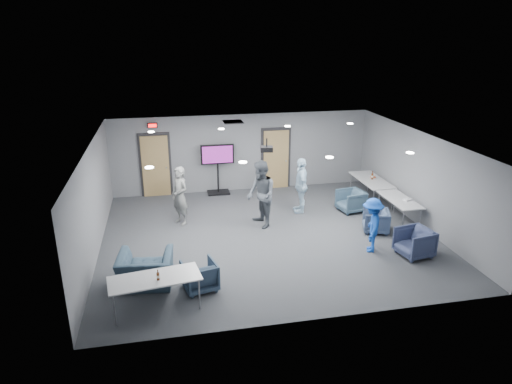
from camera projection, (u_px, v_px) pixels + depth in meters
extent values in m
plane|color=#333539|center=(268.00, 235.00, 12.72)|extent=(9.00, 9.00, 0.00)
plane|color=silver|center=(269.00, 141.00, 11.81)|extent=(9.00, 9.00, 0.00)
cube|color=slate|center=(242.00, 153.00, 15.95)|extent=(9.00, 0.02, 2.70)
cube|color=slate|center=(316.00, 259.00, 8.58)|extent=(9.00, 0.02, 2.70)
cube|color=slate|center=(93.00, 202.00, 11.41)|extent=(0.02, 8.00, 2.70)
cube|color=slate|center=(420.00, 179.00, 13.12)|extent=(0.02, 8.00, 2.70)
cube|color=black|center=(156.00, 165.00, 15.45)|extent=(1.06, 0.06, 2.24)
cube|color=tan|center=(156.00, 166.00, 15.42)|extent=(0.90, 0.05, 2.10)
cylinder|color=gray|center=(166.00, 168.00, 15.46)|extent=(0.04, 0.10, 0.04)
cube|color=black|center=(276.00, 159.00, 16.24)|extent=(1.06, 0.06, 2.24)
cube|color=tan|center=(276.00, 160.00, 16.22)|extent=(0.90, 0.05, 2.10)
cylinder|color=gray|center=(286.00, 161.00, 16.25)|extent=(0.04, 0.10, 0.04)
cube|color=black|center=(152.00, 125.00, 14.96)|extent=(0.32, 0.06, 0.16)
cube|color=#FF0C0C|center=(152.00, 126.00, 14.92)|extent=(0.26, 0.02, 0.11)
cube|color=black|center=(233.00, 122.00, 14.30)|extent=(0.60, 0.60, 0.03)
cylinder|color=white|center=(149.00, 167.00, 9.59)|extent=(0.18, 0.18, 0.02)
cylinder|color=white|center=(151.00, 132.00, 12.91)|extent=(0.18, 0.18, 0.02)
cylinder|color=white|center=(243.00, 162.00, 9.97)|extent=(0.18, 0.18, 0.02)
cylinder|color=white|center=(221.00, 129.00, 13.29)|extent=(0.18, 0.18, 0.02)
cylinder|color=white|center=(329.00, 157.00, 10.34)|extent=(0.18, 0.18, 0.02)
cylinder|color=white|center=(288.00, 126.00, 13.66)|extent=(0.18, 0.18, 0.02)
cylinder|color=white|center=(410.00, 153.00, 10.72)|extent=(0.18, 0.18, 0.02)
cylinder|color=white|center=(350.00, 124.00, 14.04)|extent=(0.18, 0.18, 0.02)
imported|color=gray|center=(180.00, 196.00, 13.23)|extent=(0.69, 0.76, 1.73)
imported|color=#4E555E|center=(261.00, 195.00, 13.01)|extent=(0.90, 1.07, 1.95)
imported|color=#C6E8FF|center=(301.00, 185.00, 14.12)|extent=(0.56, 1.07, 1.74)
imported|color=blue|center=(372.00, 225.00, 11.62)|extent=(0.86, 1.06, 1.43)
imported|color=#3B5467|center=(351.00, 201.00, 14.31)|extent=(0.87, 0.85, 0.69)
imported|color=#374660|center=(376.00, 221.00, 12.87)|extent=(0.90, 0.89, 0.64)
imported|color=#394363|center=(414.00, 243.00, 11.47)|extent=(0.92, 0.90, 0.73)
imported|color=#34455A|center=(200.00, 276.00, 10.00)|extent=(0.85, 0.86, 0.66)
imported|color=#364B5D|center=(146.00, 270.00, 10.13)|extent=(1.29, 1.16, 0.76)
cube|color=silver|center=(372.00, 180.00, 15.12)|extent=(0.82, 1.97, 0.03)
cylinder|color=gray|center=(351.00, 182.00, 16.01)|extent=(0.04, 0.04, 0.70)
cylinder|color=gray|center=(373.00, 200.00, 14.34)|extent=(0.04, 0.04, 0.70)
cylinder|color=gray|center=(368.00, 181.00, 16.13)|extent=(0.04, 0.04, 0.70)
cylinder|color=gray|center=(393.00, 199.00, 14.47)|extent=(0.04, 0.04, 0.70)
cube|color=silver|center=(400.00, 200.00, 13.36)|extent=(0.69, 1.67, 0.03)
cylinder|color=gray|center=(379.00, 203.00, 14.13)|extent=(0.04, 0.04, 0.70)
cylinder|color=gray|center=(403.00, 222.00, 12.74)|extent=(0.04, 0.04, 0.70)
cylinder|color=gray|center=(394.00, 202.00, 14.23)|extent=(0.04, 0.04, 0.70)
cylinder|color=gray|center=(420.00, 220.00, 12.84)|extent=(0.04, 0.04, 0.70)
cube|color=silver|center=(155.00, 278.00, 9.14)|extent=(1.91, 1.02, 0.03)
cylinder|color=gray|center=(193.00, 280.00, 9.79)|extent=(0.04, 0.04, 0.70)
cylinder|color=gray|center=(113.00, 294.00, 9.26)|extent=(0.04, 0.04, 0.70)
cylinder|color=gray|center=(199.00, 294.00, 9.26)|extent=(0.04, 0.04, 0.70)
cylinder|color=gray|center=(115.00, 310.00, 8.73)|extent=(0.04, 0.04, 0.70)
cylinder|color=#51250E|center=(158.00, 276.00, 9.03)|extent=(0.06, 0.06, 0.16)
cylinder|color=#51250E|center=(158.00, 271.00, 8.99)|extent=(0.02, 0.02, 0.07)
cylinder|color=beige|center=(158.00, 276.00, 9.03)|extent=(0.06, 0.06, 0.05)
cylinder|color=#51250E|center=(372.00, 176.00, 15.10)|extent=(0.07, 0.07, 0.20)
cylinder|color=#51250E|center=(373.00, 172.00, 15.05)|extent=(0.03, 0.03, 0.09)
cylinder|color=beige|center=(372.00, 176.00, 15.10)|extent=(0.07, 0.07, 0.07)
cube|color=#D76235|center=(373.00, 177.00, 15.27)|extent=(0.17, 0.12, 0.04)
cube|color=silver|center=(408.00, 199.00, 13.26)|extent=(0.27, 0.23, 0.05)
cube|color=black|center=(218.00, 192.00, 16.00)|extent=(0.76, 0.54, 0.06)
cylinder|color=black|center=(218.00, 174.00, 15.77)|extent=(0.06, 0.06, 1.30)
cube|color=black|center=(217.00, 154.00, 15.53)|extent=(1.14, 0.07, 0.67)
cube|color=#7E1C7E|center=(218.00, 155.00, 15.48)|extent=(1.03, 0.01, 0.59)
cylinder|color=black|center=(267.00, 142.00, 12.16)|extent=(0.04, 0.04, 0.22)
cube|color=black|center=(267.00, 149.00, 12.22)|extent=(0.37, 0.33, 0.13)
cylinder|color=black|center=(268.00, 150.00, 12.08)|extent=(0.08, 0.06, 0.08)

